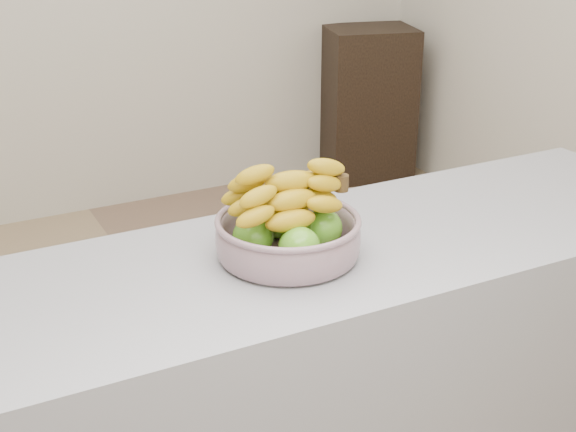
# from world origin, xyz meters

# --- Properties ---
(ground) EXTENTS (4.00, 4.00, 0.00)m
(ground) POSITION_xyz_m (0.00, 0.00, 0.00)
(ground) COLOR #8F7757
(ground) RESTS_ON ground
(counter) EXTENTS (2.00, 0.60, 0.90)m
(counter) POSITION_xyz_m (0.00, -0.65, 0.45)
(counter) COLOR #999AA1
(counter) RESTS_ON ground
(cabinet) EXTENTS (0.58, 0.51, 0.89)m
(cabinet) POSITION_xyz_m (1.65, 1.78, 0.44)
(cabinet) COLOR black
(cabinet) RESTS_ON ground
(fruit_bowl) EXTENTS (0.33, 0.33, 0.21)m
(fruit_bowl) POSITION_xyz_m (-0.13, -0.65, 0.96)
(fruit_bowl) COLOR #97A2B5
(fruit_bowl) RESTS_ON counter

